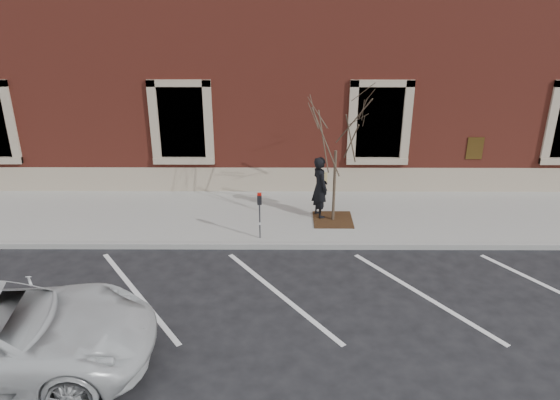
{
  "coord_description": "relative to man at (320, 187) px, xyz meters",
  "views": [
    {
      "loc": [
        0.06,
        -12.59,
        6.82
      ],
      "look_at": [
        0.0,
        0.6,
        1.1
      ],
      "focal_mm": 35.0,
      "sensor_mm": 36.0,
      "label": 1
    }
  ],
  "objects": [
    {
      "name": "man",
      "position": [
        0.0,
        0.0,
        0.0
      ],
      "size": [
        0.64,
        0.76,
        1.79
      ],
      "primitive_type": "imported",
      "rotation": [
        0.0,
        0.0,
        1.95
      ],
      "color": "black",
      "rests_on": "sidewalk_near"
    },
    {
      "name": "building_civic",
      "position": [
        -1.12,
        6.11,
        2.95
      ],
      "size": [
        40.0,
        8.62,
        8.0
      ],
      "color": "maroon",
      "rests_on": "ground"
    },
    {
      "name": "curb_near",
      "position": [
        -1.12,
        -1.68,
        -0.97
      ],
      "size": [
        40.0,
        0.12,
        0.15
      ],
      "primitive_type": "cube",
      "color": "#9E9E99",
      "rests_on": "ground"
    },
    {
      "name": "parking_stripes",
      "position": [
        -1.12,
        -3.83,
        -1.04
      ],
      "size": [
        28.0,
        4.4,
        0.01
      ],
      "primitive_type": null,
      "color": "silver",
      "rests_on": "ground"
    },
    {
      "name": "tree_grate",
      "position": [
        0.38,
        -0.26,
        -0.88
      ],
      "size": [
        1.1,
        1.1,
        0.03
      ],
      "primitive_type": "cube",
      "color": "#462E16",
      "rests_on": "sidewalk_near"
    },
    {
      "name": "parking_meter",
      "position": [
        -1.65,
        -1.36,
        -0.0
      ],
      "size": [
        0.12,
        0.09,
        1.28
      ],
      "rotation": [
        0.0,
        0.0,
        0.09
      ],
      "color": "#595B60",
      "rests_on": "sidewalk_near"
    },
    {
      "name": "sidewalk_near",
      "position": [
        -1.12,
        0.12,
        -0.97
      ],
      "size": [
        40.0,
        3.5,
        0.15
      ],
      "primitive_type": "cube",
      "color": "gray",
      "rests_on": "ground"
    },
    {
      "name": "ground",
      "position": [
        -1.12,
        -1.63,
        -1.05
      ],
      "size": [
        120.0,
        120.0,
        0.0
      ],
      "primitive_type": "plane",
      "color": "#28282B",
      "rests_on": "ground"
    },
    {
      "name": "sapling",
      "position": [
        0.38,
        -0.26,
        1.73
      ],
      "size": [
        2.25,
        2.25,
        3.76
      ],
      "color": "#4A3B2D",
      "rests_on": "sidewalk_near"
    }
  ]
}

